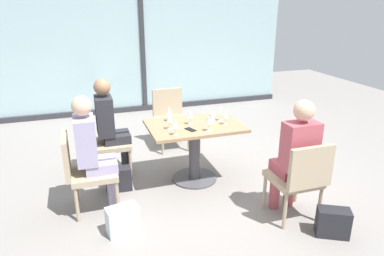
{
  "coord_description": "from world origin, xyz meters",
  "views": [
    {
      "loc": [
        -1.28,
        -3.77,
        2.12
      ],
      "look_at": [
        0.0,
        0.1,
        0.65
      ],
      "focal_mm": 33.02,
      "sensor_mm": 36.0,
      "label": 1
    }
  ],
  "objects_px": {
    "person_front_right": "(295,153)",
    "wine_glass_2": "(169,111)",
    "chair_side_end": "(84,168)",
    "wine_glass_3": "(226,114)",
    "cell_phone_on_table": "(190,130)",
    "handbag_1": "(333,222)",
    "handbag_2": "(123,220)",
    "chair_front_right": "(300,176)",
    "handbag_0": "(118,179)",
    "wine_glass_4": "(175,124)",
    "wine_glass_6": "(221,110)",
    "coffee_cup": "(212,117)",
    "chair_far_left": "(103,139)",
    "person_far_left": "(110,123)",
    "wine_glass_1": "(209,120)",
    "wine_glass_5": "(169,118)",
    "person_side_end": "(93,149)",
    "wine_glass_0": "(190,114)",
    "chair_near_window": "(170,115)",
    "dining_table_main": "(195,141)"
  },
  "relations": [
    {
      "from": "chair_far_left",
      "to": "wine_glass_3",
      "type": "bearing_deg",
      "value": -22.2
    },
    {
      "from": "chair_side_end",
      "to": "wine_glass_3",
      "type": "distance_m",
      "value": 1.71
    },
    {
      "from": "wine_glass_0",
      "to": "handbag_0",
      "type": "relative_size",
      "value": 0.62
    },
    {
      "from": "wine_glass_0",
      "to": "handbag_1",
      "type": "relative_size",
      "value": 0.62
    },
    {
      "from": "chair_front_right",
      "to": "wine_glass_0",
      "type": "bearing_deg",
      "value": 122.53
    },
    {
      "from": "chair_far_left",
      "to": "cell_phone_on_table",
      "type": "relative_size",
      "value": 6.04
    },
    {
      "from": "person_side_end",
      "to": "wine_glass_0",
      "type": "relative_size",
      "value": 6.81
    },
    {
      "from": "person_front_right",
      "to": "cell_phone_on_table",
      "type": "relative_size",
      "value": 8.75
    },
    {
      "from": "cell_phone_on_table",
      "to": "wine_glass_3",
      "type": "bearing_deg",
      "value": -14.21
    },
    {
      "from": "wine_glass_5",
      "to": "handbag_0",
      "type": "xyz_separation_m",
      "value": [
        -0.61,
        0.09,
        -0.72
      ]
    },
    {
      "from": "chair_far_left",
      "to": "handbag_0",
      "type": "xyz_separation_m",
      "value": [
        0.12,
        -0.43,
        -0.36
      ]
    },
    {
      "from": "wine_glass_3",
      "to": "handbag_2",
      "type": "relative_size",
      "value": 0.62
    },
    {
      "from": "chair_front_right",
      "to": "handbag_2",
      "type": "distance_m",
      "value": 1.78
    },
    {
      "from": "chair_front_right",
      "to": "wine_glass_3",
      "type": "xyz_separation_m",
      "value": [
        -0.36,
        1.04,
        0.37
      ]
    },
    {
      "from": "cell_phone_on_table",
      "to": "chair_near_window",
      "type": "bearing_deg",
      "value": 65.34
    },
    {
      "from": "person_side_end",
      "to": "wine_glass_3",
      "type": "height_order",
      "value": "person_side_end"
    },
    {
      "from": "chair_near_window",
      "to": "person_front_right",
      "type": "bearing_deg",
      "value": -72.35
    },
    {
      "from": "handbag_0",
      "to": "wine_glass_3",
      "type": "bearing_deg",
      "value": -4.38
    },
    {
      "from": "wine_glass_4",
      "to": "handbag_2",
      "type": "xyz_separation_m",
      "value": [
        -0.69,
        -0.55,
        -0.72
      ]
    },
    {
      "from": "person_front_right",
      "to": "cell_phone_on_table",
      "type": "height_order",
      "value": "person_front_right"
    },
    {
      "from": "wine_glass_1",
      "to": "handbag_0",
      "type": "xyz_separation_m",
      "value": [
        -1.02,
        0.29,
        -0.72
      ]
    },
    {
      "from": "person_front_right",
      "to": "wine_glass_2",
      "type": "distance_m",
      "value": 1.59
    },
    {
      "from": "chair_far_left",
      "to": "wine_glass_3",
      "type": "relative_size",
      "value": 4.7
    },
    {
      "from": "person_far_left",
      "to": "handbag_2",
      "type": "height_order",
      "value": "person_far_left"
    },
    {
      "from": "person_side_end",
      "to": "chair_near_window",
      "type": "bearing_deg",
      "value": 50.53
    },
    {
      "from": "chair_front_right",
      "to": "wine_glass_4",
      "type": "xyz_separation_m",
      "value": [
        -1.02,
        0.89,
        0.37
      ]
    },
    {
      "from": "chair_far_left",
      "to": "person_front_right",
      "type": "height_order",
      "value": "person_front_right"
    },
    {
      "from": "dining_table_main",
      "to": "person_far_left",
      "type": "distance_m",
      "value": 1.07
    },
    {
      "from": "person_front_right",
      "to": "wine_glass_0",
      "type": "distance_m",
      "value": 1.32
    },
    {
      "from": "chair_front_right",
      "to": "wine_glass_1",
      "type": "xyz_separation_m",
      "value": [
        -0.62,
        0.9,
        0.37
      ]
    },
    {
      "from": "chair_front_right",
      "to": "wine_glass_0",
      "type": "height_order",
      "value": "wine_glass_0"
    },
    {
      "from": "cell_phone_on_table",
      "to": "handbag_1",
      "type": "xyz_separation_m",
      "value": [
        0.99,
        -1.33,
        -0.59
      ]
    },
    {
      "from": "chair_far_left",
      "to": "wine_glass_2",
      "type": "bearing_deg",
      "value": -16.85
    },
    {
      "from": "wine_glass_2",
      "to": "wine_glass_3",
      "type": "distance_m",
      "value": 0.69
    },
    {
      "from": "dining_table_main",
      "to": "wine_glass_5",
      "type": "height_order",
      "value": "wine_glass_5"
    },
    {
      "from": "cell_phone_on_table",
      "to": "person_far_left",
      "type": "bearing_deg",
      "value": 123.57
    },
    {
      "from": "chair_front_right",
      "to": "handbag_1",
      "type": "distance_m",
      "value": 0.52
    },
    {
      "from": "cell_phone_on_table",
      "to": "handbag_1",
      "type": "bearing_deg",
      "value": -73.23
    },
    {
      "from": "wine_glass_0",
      "to": "wine_glass_6",
      "type": "relative_size",
      "value": 1.0
    },
    {
      "from": "wine_glass_6",
      "to": "handbag_0",
      "type": "xyz_separation_m",
      "value": [
        -1.29,
        -0.01,
        -0.72
      ]
    },
    {
      "from": "coffee_cup",
      "to": "handbag_0",
      "type": "distance_m",
      "value": 1.35
    },
    {
      "from": "wine_glass_5",
      "to": "handbag_2",
      "type": "height_order",
      "value": "wine_glass_5"
    },
    {
      "from": "wine_glass_1",
      "to": "coffee_cup",
      "type": "xyz_separation_m",
      "value": [
        0.17,
        0.33,
        -0.09
      ]
    },
    {
      "from": "wine_glass_5",
      "to": "wine_glass_0",
      "type": "bearing_deg",
      "value": 17.71
    },
    {
      "from": "wine_glass_6",
      "to": "chair_near_window",
      "type": "bearing_deg",
      "value": 107.21
    },
    {
      "from": "dining_table_main",
      "to": "handbag_2",
      "type": "bearing_deg",
      "value": -140.74
    },
    {
      "from": "cell_phone_on_table",
      "to": "handbag_1",
      "type": "height_order",
      "value": "cell_phone_on_table"
    },
    {
      "from": "wine_glass_0",
      "to": "person_front_right",
      "type": "bearing_deg",
      "value": -54.89
    },
    {
      "from": "chair_front_right",
      "to": "wine_glass_2",
      "type": "xyz_separation_m",
      "value": [
        -0.96,
        1.37,
        0.37
      ]
    },
    {
      "from": "chair_front_right",
      "to": "person_far_left",
      "type": "bearing_deg",
      "value": 135.66
    }
  ]
}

